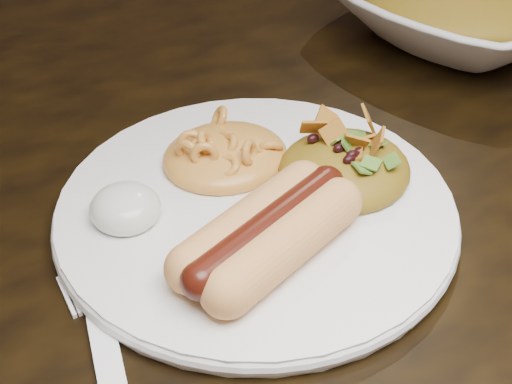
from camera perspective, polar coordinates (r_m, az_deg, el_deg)
name	(u,v)px	position (r m, az deg, el deg)	size (l,w,h in m)	color
table	(232,255)	(0.63, -1.77, -4.58)	(1.60, 0.90, 0.75)	black
plate	(256,212)	(0.52, 0.00, -1.46)	(0.26, 0.26, 0.01)	white
hotdog	(268,232)	(0.47, 0.87, -2.96)	(0.12, 0.10, 0.03)	#E9A05C
mac_and_cheese	(225,142)	(0.54, -2.28, 3.69)	(0.09, 0.08, 0.03)	#D17D3E
sour_cream	(124,201)	(0.50, -9.55, -0.65)	(0.05, 0.05, 0.03)	silver
taco_salad	(345,159)	(0.53, 6.52, 2.40)	(0.09, 0.09, 0.04)	#B14D06
fork	(110,372)	(0.44, -10.56, -12.72)	(0.02, 0.14, 0.00)	white
serving_bowl	(463,3)	(0.76, 14.82, 13.14)	(0.24, 0.24, 0.06)	silver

